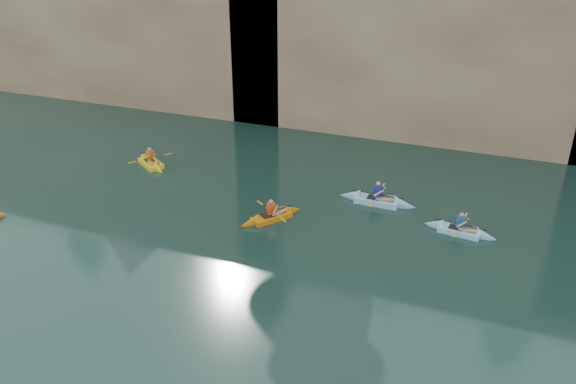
% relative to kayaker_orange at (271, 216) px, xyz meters
% --- Properties ---
extents(cliff, '(70.00, 16.00, 12.00)m').
position_rel_kayaker_orange_xyz_m(cliff, '(2.72, 19.64, 5.86)').
color(cliff, tan).
rests_on(cliff, ground).
extents(cliff_slab_west, '(26.00, 2.40, 10.56)m').
position_rel_kayaker_orange_xyz_m(cliff_slab_west, '(-17.28, 12.24, 5.14)').
color(cliff_slab_west, tan).
rests_on(cliff_slab_west, ground).
extents(cliff_slab_center, '(24.00, 2.40, 11.40)m').
position_rel_kayaker_orange_xyz_m(cliff_slab_center, '(4.72, 12.24, 5.56)').
color(cliff_slab_center, tan).
rests_on(cliff_slab_center, ground).
extents(sea_cave_west, '(4.50, 1.00, 4.00)m').
position_rel_kayaker_orange_xyz_m(sea_cave_west, '(-15.28, 11.59, 1.86)').
color(sea_cave_west, black).
rests_on(sea_cave_west, ground).
extents(sea_cave_center, '(3.50, 1.00, 3.20)m').
position_rel_kayaker_orange_xyz_m(sea_cave_center, '(-1.28, 11.59, 1.46)').
color(sea_cave_center, black).
rests_on(sea_cave_center, ground).
extents(kayaker_orange, '(2.26, 2.81, 1.12)m').
position_rel_kayaker_orange_xyz_m(kayaker_orange, '(0.00, 0.00, 0.00)').
color(kayaker_orange, orange).
rests_on(kayaker_orange, ground).
extents(kayaker_ltblue_near, '(2.92, 2.24, 1.13)m').
position_rel_kayaker_orange_xyz_m(kayaker_ltblue_near, '(7.38, 1.68, 0.00)').
color(kayaker_ltblue_near, '#96D9FB').
rests_on(kayaker_ltblue_near, ground).
extents(kayaker_yellow, '(2.84, 2.22, 1.20)m').
position_rel_kayaker_orange_xyz_m(kayaker_yellow, '(-7.97, 3.08, 0.01)').
color(kayaker_yellow, yellow).
rests_on(kayaker_yellow, ground).
extents(kayaker_ltblue_mid, '(3.40, 2.53, 1.29)m').
position_rel_kayaker_orange_xyz_m(kayaker_ltblue_mid, '(3.72, 3.09, 0.02)').
color(kayaker_ltblue_mid, '#93CEF6').
rests_on(kayaker_ltblue_mid, ground).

